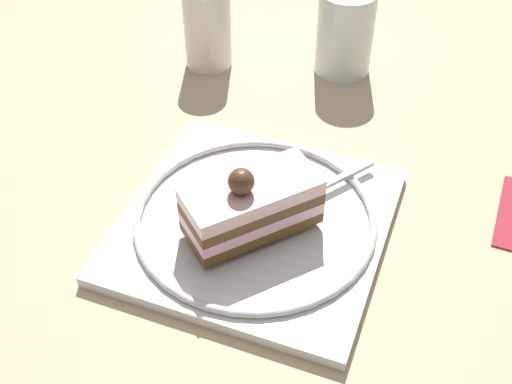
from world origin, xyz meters
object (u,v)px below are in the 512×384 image
fork (326,185)px  drink_glass_near (208,30)px  dessert_plate (256,222)px  cake_slice (256,206)px  drink_glass_far (345,36)px

fork → drink_glass_near: (0.23, 0.18, 0.03)m
dessert_plate → fork: size_ratio=3.09×
cake_slice → drink_glass_near: bearing=23.3°
drink_glass_near → drink_glass_far: (0.02, -0.17, -0.00)m
cake_slice → drink_glass_near: 0.32m
dessert_plate → drink_glass_far: 0.31m
cake_slice → drink_glass_far: drink_glass_far is taller
fork → drink_glass_near: drink_glass_near is taller
fork → drink_glass_far: drink_glass_far is taller
dessert_plate → drink_glass_near: size_ratio=2.68×
cake_slice → fork: cake_slice is taller
fork → drink_glass_near: bearing=38.9°
dessert_plate → fork: 0.08m
drink_glass_near → drink_glass_far: 0.17m
drink_glass_near → drink_glass_far: size_ratio=0.97×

